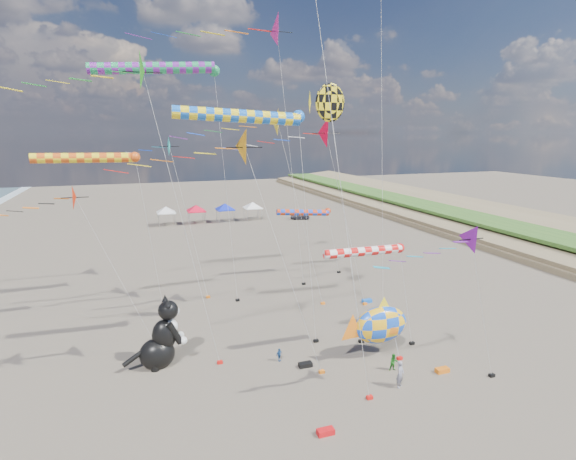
{
  "coord_description": "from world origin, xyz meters",
  "views": [
    {
      "loc": [
        -10.97,
        -16.82,
        15.36
      ],
      "look_at": [
        -0.97,
        12.0,
        8.74
      ],
      "focal_mm": 28.0,
      "sensor_mm": 36.0,
      "label": 1
    }
  ],
  "objects_px": {
    "fish_inflatable": "(380,325)",
    "child_green": "(394,362)",
    "person_adult": "(400,374)",
    "child_blue": "(279,355)",
    "parked_car": "(300,216)",
    "cat_inflatable": "(160,332)"
  },
  "relations": [
    {
      "from": "child_blue",
      "to": "cat_inflatable",
      "type": "bearing_deg",
      "value": 138.52
    },
    {
      "from": "person_adult",
      "to": "child_blue",
      "type": "relative_size",
      "value": 1.87
    },
    {
      "from": "person_adult",
      "to": "cat_inflatable",
      "type": "bearing_deg",
      "value": 113.23
    },
    {
      "from": "cat_inflatable",
      "to": "parked_car",
      "type": "xyz_separation_m",
      "value": [
        27.22,
        45.88,
        -1.82
      ]
    },
    {
      "from": "fish_inflatable",
      "to": "child_blue",
      "type": "height_order",
      "value": "fish_inflatable"
    },
    {
      "from": "fish_inflatable",
      "to": "child_green",
      "type": "xyz_separation_m",
      "value": [
        -0.15,
        -2.12,
        -1.74
      ]
    },
    {
      "from": "parked_car",
      "to": "cat_inflatable",
      "type": "bearing_deg",
      "value": 169.83
    },
    {
      "from": "cat_inflatable",
      "to": "person_adult",
      "type": "bearing_deg",
      "value": -35.25
    },
    {
      "from": "fish_inflatable",
      "to": "child_green",
      "type": "distance_m",
      "value": 2.74
    },
    {
      "from": "parked_car",
      "to": "child_blue",
      "type": "bearing_deg",
      "value": 178.32
    },
    {
      "from": "cat_inflatable",
      "to": "child_green",
      "type": "distance_m",
      "value": 15.61
    },
    {
      "from": "cat_inflatable",
      "to": "fish_inflatable",
      "type": "distance_m",
      "value": 15.0
    },
    {
      "from": "fish_inflatable",
      "to": "cat_inflatable",
      "type": "bearing_deg",
      "value": 166.17
    },
    {
      "from": "person_adult",
      "to": "parked_car",
      "type": "bearing_deg",
      "value": 37.86
    },
    {
      "from": "parked_car",
      "to": "person_adult",
      "type": "bearing_deg",
      "value": -173.69
    },
    {
      "from": "fish_inflatable",
      "to": "person_adult",
      "type": "bearing_deg",
      "value": -102.3
    },
    {
      "from": "person_adult",
      "to": "child_green",
      "type": "xyz_separation_m",
      "value": [
        0.72,
        1.84,
        -0.29
      ]
    },
    {
      "from": "child_blue",
      "to": "person_adult",
      "type": "bearing_deg",
      "value": -69.08
    },
    {
      "from": "cat_inflatable",
      "to": "parked_car",
      "type": "distance_m",
      "value": 53.38
    },
    {
      "from": "child_blue",
      "to": "parked_car",
      "type": "xyz_separation_m",
      "value": [
        19.55,
        47.91,
        0.12
      ]
    },
    {
      "from": "cat_inflatable",
      "to": "child_blue",
      "type": "bearing_deg",
      "value": -21.25
    },
    {
      "from": "child_green",
      "to": "parked_car",
      "type": "height_order",
      "value": "parked_car"
    }
  ]
}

